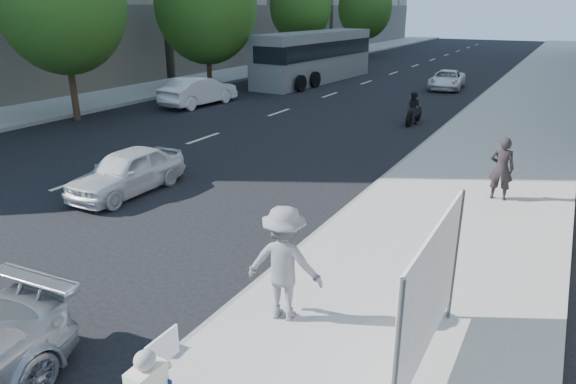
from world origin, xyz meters
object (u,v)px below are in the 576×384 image
Objects in this scene: jogger at (284,263)px; pedestrian_woman at (501,168)px; bus at (315,57)px; white_sedan_near at (127,171)px; white_sedan_far at (447,80)px; protest_banner at (430,292)px; white_sedan_mid at (199,91)px; motorcycle at (414,110)px.

pedestrian_woman is at bearing -118.64° from jogger.
bus is at bearing -56.91° from pedestrian_woman.
white_sedan_near reaches higher than white_sedan_far.
white_sedan_far is (3.40, 23.68, -0.04)m from white_sedan_near.
bus is at bearing 102.60° from white_sedan_near.
white_sedan_far is (-5.83, 27.35, -0.83)m from protest_banner.
pedestrian_woman is 0.37× the size of white_sedan_mid.
pedestrian_woman reaches higher than motorcycle.
jogger is 0.62× the size of protest_banner.
white_sedan_near is 13.37m from motorcycle.
jogger is 20.31m from white_sedan_mid.
protest_banner is at bearing -82.82° from white_sedan_far.
motorcycle is at bearing 106.37° from protest_banner.
motorcycle is at bearing -89.43° from white_sedan_far.
white_sedan_far is at bearing -125.58° from white_sedan_mid.
bus reaches higher than pedestrian_woman.
white_sedan_mid is (-15.84, 7.65, -0.24)m from pedestrian_woman.
white_sedan_far is 11.13m from motorcycle.
protest_banner reaches higher than jogger.
white_sedan_far is (-3.49, 27.08, -0.53)m from jogger.
protest_banner is 0.74× the size of white_sedan_far.
jogger is 0.93× the size of motorcycle.
white_sedan_far is 0.34× the size of bus.
jogger is at bearing -80.45° from motorcycle.
protest_banner is at bearing 161.62° from jogger.
white_sedan_mid is at bearing -93.07° from bus.
jogger reaches higher than white_sedan_near.
white_sedan_near is (-9.15, -4.03, -0.36)m from pedestrian_woman.
jogger reaches higher than white_sedan_far.
white_sedan_near is at bearing 124.31° from white_sedan_mid.
jogger reaches higher than white_sedan_mid.
white_sedan_far is at bearing 102.04° from protest_banner.
motorcycle is 0.17× the size of bus.
jogger is at bearing -26.85° from white_sedan_near.
white_sedan_mid is at bearing -174.43° from motorcycle.
white_sedan_mid is 1.09× the size of white_sedan_far.
pedestrian_woman is 23.68m from bus.
white_sedan_mid reaches higher than white_sedan_far.
motorcycle is (-2.44, 16.00, -0.47)m from jogger.
protest_banner is 0.68× the size of white_sedan_mid.
white_sedan_near is at bearing 158.35° from protest_banner.
white_sedan_mid is 11.19m from motorcycle.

